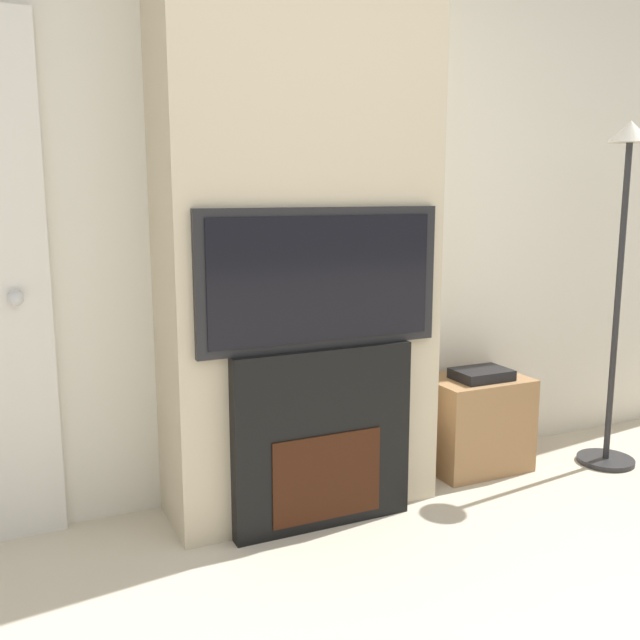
# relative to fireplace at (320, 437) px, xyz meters

# --- Properties ---
(wall_back) EXTENTS (6.00, 0.06, 2.70)m
(wall_back) POSITION_rel_fireplace_xyz_m (0.00, 0.45, 0.98)
(wall_back) COLOR silver
(wall_back) RESTS_ON ground_plane
(chimney_breast) EXTENTS (1.14, 0.42, 2.70)m
(chimney_breast) POSITION_rel_fireplace_xyz_m (0.00, 0.21, 0.98)
(chimney_breast) COLOR beige
(chimney_breast) RESTS_ON ground_plane
(fireplace) EXTENTS (0.76, 0.15, 0.74)m
(fireplace) POSITION_rel_fireplace_xyz_m (0.00, 0.00, 0.00)
(fireplace) COLOR black
(fireplace) RESTS_ON ground_plane
(television) EXTENTS (1.01, 0.07, 0.55)m
(television) POSITION_rel_fireplace_xyz_m (0.00, -0.00, 0.65)
(television) COLOR black
(television) RESTS_ON fireplace
(floor_lamp) EXTENTS (0.28, 0.28, 1.68)m
(floor_lamp) POSITION_rel_fireplace_xyz_m (1.59, -0.01, 0.68)
(floor_lamp) COLOR #262628
(floor_lamp) RESTS_ON ground_plane
(media_stand) EXTENTS (0.48, 0.35, 0.51)m
(media_stand) POSITION_rel_fireplace_xyz_m (0.94, 0.22, -0.13)
(media_stand) COLOR #997047
(media_stand) RESTS_ON ground_plane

